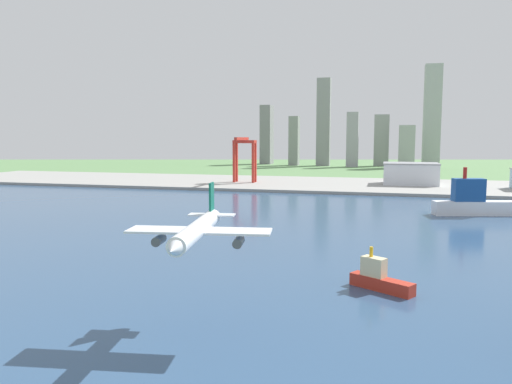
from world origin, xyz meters
The scene contains 9 objects.
ground_plane centered at (0.00, 300.00, 0.00)m, with size 2400.00×2400.00×0.00m, color #5C8551.
water_bay centered at (0.00, 240.00, 0.07)m, with size 840.00×360.00×0.15m, color #2D4C70.
industrial_pier centered at (0.00, 490.00, 1.25)m, with size 840.00×140.00×2.50m, color #979691.
airplane_landing centered at (-7.22, 132.32, 24.35)m, with size 32.93×40.03×12.67m.
ferry_boat centered at (80.55, 336.51, 7.73)m, with size 48.59×20.53×27.52m.
tugboat_small centered at (31.10, 178.33, 3.53)m, with size 19.04×13.96×12.32m.
port_crane_red centered at (-98.02, 477.81, 32.07)m, with size 20.91×38.52×42.23m.
warehouse_main centered at (52.38, 497.51, 12.22)m, with size 47.78×36.74×19.39m.
distant_skyline centered at (-12.78, 828.54, 57.05)m, with size 284.06×71.06×155.29m.
Camera 1 is at (32.78, 32.93, 44.60)m, focal length 34.67 mm.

